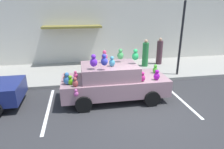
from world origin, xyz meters
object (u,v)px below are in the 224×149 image
teddy_bear_on_sidewalk (118,71)px  pedestrian_walking_past (159,52)px  plush_covered_car (113,81)px  pedestrian_near_shopfront (145,54)px  street_lamp_post (182,28)px

teddy_bear_on_sidewalk → pedestrian_walking_past: bearing=31.6°
plush_covered_car → pedestrian_walking_past: size_ratio=2.55×
pedestrian_near_shopfront → street_lamp_post: bearing=-55.9°
pedestrian_near_shopfront → pedestrian_walking_past: pedestrian_walking_past is taller
pedestrian_near_shopfront → pedestrian_walking_past: (1.06, 0.30, 0.01)m
plush_covered_car → pedestrian_walking_past: plush_covered_car is taller
plush_covered_car → street_lamp_post: 4.93m
street_lamp_post → plush_covered_car: bearing=-152.5°
teddy_bear_on_sidewalk → pedestrian_near_shopfront: size_ratio=0.41×
teddy_bear_on_sidewalk → pedestrian_near_shopfront: (2.06, 1.62, 0.45)m
plush_covered_car → pedestrian_near_shopfront: bearing=54.8°
teddy_bear_on_sidewalk → pedestrian_walking_past: (3.13, 1.93, 0.46)m
teddy_bear_on_sidewalk → pedestrian_walking_past: 3.70m
pedestrian_near_shopfront → pedestrian_walking_past: size_ratio=0.99×
teddy_bear_on_sidewalk → street_lamp_post: 4.00m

